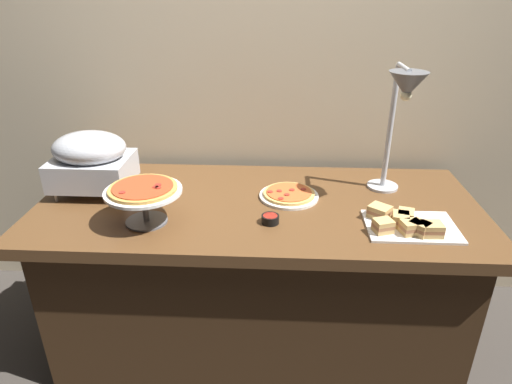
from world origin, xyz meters
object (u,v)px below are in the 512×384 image
Objects in this scene: heat_lamp at (403,99)px; sauce_cup_near at (270,219)px; chafing_dish at (91,159)px; sandwich_platter at (406,224)px; pizza_plate_front at (289,195)px; pizza_plate_center at (143,193)px.

sauce_cup_near is at bearing -155.76° from heat_lamp.
sandwich_platter is at bearing -11.65° from chafing_dish.
sauce_cup_near reaches higher than pizza_plate_front.
sandwich_platter is (1.32, -0.27, -0.13)m from chafing_dish.
chafing_dish is 1.12× the size of pizza_plate_center.
pizza_plate_front is 3.75× the size of sauce_cup_near.
sauce_cup_near is (0.49, 0.02, -0.11)m from pizza_plate_center.
pizza_plate_front is at bearing 24.06° from pizza_plate_center.
sauce_cup_near is at bearing -108.17° from pizza_plate_front.
heat_lamp is at bearing -0.55° from pizza_plate_front.
pizza_plate_front is 0.87× the size of pizza_plate_center.
sandwich_platter reaches higher than sauce_cup_near.
pizza_plate_center is 0.86× the size of sandwich_platter.
chafing_dish is at bearing 162.58° from sauce_cup_near.
chafing_dish is at bearing 138.90° from pizza_plate_center.
pizza_plate_center is 4.28× the size of sauce_cup_near.
sauce_cup_near is at bearing 2.16° from pizza_plate_center.
pizza_plate_center is (0.31, -0.27, -0.03)m from chafing_dish.
chafing_dish is at bearing 168.35° from sandwich_platter.
chafing_dish is 1.36m from sandwich_platter.
heat_lamp is 0.49m from sandwich_platter.
heat_lamp is 8.12× the size of sauce_cup_near.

